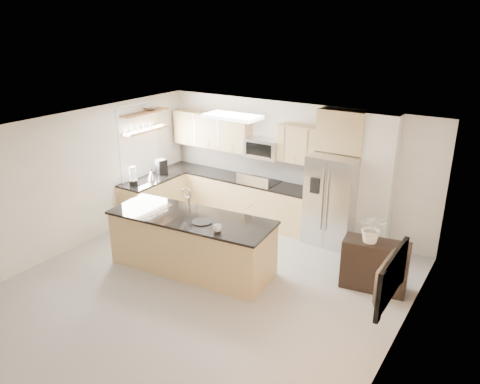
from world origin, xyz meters
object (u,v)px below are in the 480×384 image
Objects in this scene: platter at (202,222)px; blender at (133,177)px; microwave at (263,148)px; coffee_maker at (161,167)px; bowl at (151,108)px; kettle at (151,175)px; refrigerator at (333,200)px; island at (192,243)px; cup at (217,228)px; flower_vase at (373,221)px; credenza at (375,265)px; television at (383,275)px; range at (259,202)px.

platter is 0.83× the size of blender.
coffee_maker is (-2.09, -0.85, -0.55)m from microwave.
platter is 0.94× the size of bowl.
kettle is at bearing -148.40° from microwave.
refrigerator is 2.86m from island.
coffee_maker reaches higher than cup.
refrigerator is at bearing 10.53° from bowl.
refrigerator is at bearing 132.79° from flower_vase.
refrigerator is at bearing 10.26° from coffee_maker.
credenza is 5.09m from coffee_maker.
kettle is (-3.68, -1.08, 0.13)m from refrigerator.
bowl is (-0.18, 0.83, 1.29)m from blender.
credenza is 2.16m from television.
bowl reaches higher than cup.
platter is 3.26m from television.
range is 0.38× the size of island.
credenza is at bearing -5.44° from bowl.
television is at bearing -11.91° from platter.
coffee_maker is 6.10m from television.
blender is at bearing 74.80° from television.
bowl is 0.33× the size of television.
microwave is at bearing 84.98° from island.
cup is 0.42× the size of coffee_maker.
island is 12.57× the size of kettle.
flower_vase is at bearing 24.47° from platter.
flower_vase is (2.83, -1.32, 0.73)m from range.
microwave is 3.21m from flower_vase.
cup reaches higher than credenza.
platter is at bearing -82.13° from range.
blender is at bearing -88.70° from coffee_maker.
kettle reaches higher than cup.
television reaches higher than coffee_maker.
flower_vase is at bearing -2.29° from kettle.
credenza is 3.09× the size of platter.
range is at bearing 106.27° from cup.
coffee_maker is at bearing 146.69° from cup.
refrigerator is 2.43× the size of flower_vase.
refrigerator is 7.50× the size of kettle.
bowl is (-2.59, 1.68, 1.37)m from platter.
range is 3.21m from flower_vase.
cup is (0.76, -2.60, 0.58)m from range.
credenza is (2.89, 1.10, -0.09)m from island.
microwave is 0.73× the size of credenza.
credenza is at bearing -44.01° from refrigerator.
coffee_maker is 0.31× the size of television.
microwave is at bearing 22.08° from coffee_maker.
credenza is 0.97× the size of television.
microwave is 2.11× the size of bowl.
refrigerator is 1.65× the size of television.
cup is at bearing -27.99° from kettle.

